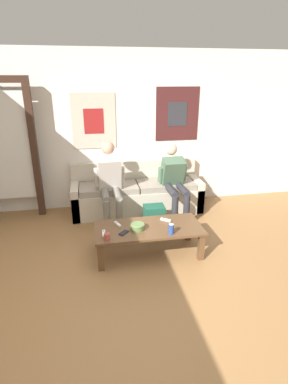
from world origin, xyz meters
TOP-DOWN VIEW (x-y plane):
  - ground_plane at (0.00, 0.00)m, footprint 18.00×18.00m
  - wall_back at (0.00, 2.58)m, footprint 10.00×0.07m
  - door_frame at (-1.72, 2.37)m, footprint 1.00×0.10m
  - couch at (0.30, 2.24)m, footprint 2.13×0.68m
  - coffee_table at (0.22, 0.87)m, footprint 1.34×0.61m
  - person_seated_adult at (-0.16, 1.88)m, footprint 0.47×0.85m
  - person_seated_teen at (0.84, 1.89)m, footprint 0.47×0.91m
  - backpack at (0.44, 1.52)m, footprint 0.30×0.27m
  - ceramic_bowl at (0.08, 0.84)m, footprint 0.18×0.18m
  - pillar_candle at (-0.31, 0.65)m, footprint 0.07×0.07m
  - drink_can_blue at (0.46, 0.66)m, footprint 0.07×0.07m
  - game_controller_near_left at (0.48, 1.00)m, footprint 0.13×0.12m
  - game_controller_near_right at (-0.15, 0.99)m, footprint 0.08×0.15m
  - game_controller_far_center at (-0.34, 0.78)m, footprint 0.04×0.15m
  - cell_phone at (-0.10, 0.77)m, footprint 0.14×0.15m

SIDE VIEW (x-z plane):
  - ground_plane at x=0.00m, z-range 0.00..0.00m
  - backpack at x=0.44m, z-range -0.01..0.35m
  - couch at x=0.30m, z-range -0.11..0.68m
  - coffee_table at x=0.22m, z-range 0.13..0.51m
  - cell_phone at x=-0.10m, z-range 0.38..0.39m
  - game_controller_near_left at x=0.48m, z-range 0.38..0.40m
  - game_controller_near_right at x=-0.15m, z-range 0.38..0.40m
  - game_controller_far_center at x=-0.34m, z-range 0.38..0.40m
  - ceramic_bowl at x=0.08m, z-range 0.38..0.45m
  - pillar_candle at x=-0.31m, z-range 0.37..0.46m
  - drink_can_blue at x=0.46m, z-range 0.38..0.50m
  - person_seated_teen at x=0.84m, z-range 0.05..1.20m
  - person_seated_adult at x=-0.16m, z-range 0.05..1.28m
  - door_frame at x=-1.72m, z-range 0.12..2.27m
  - wall_back at x=0.00m, z-range 0.00..2.55m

